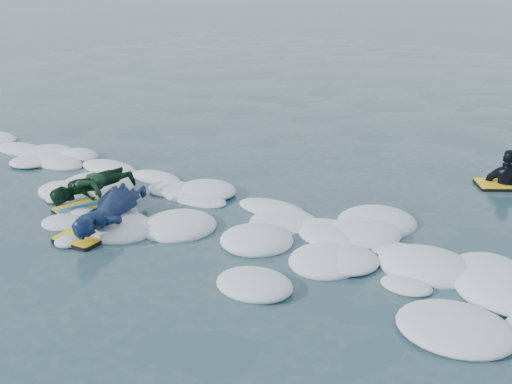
% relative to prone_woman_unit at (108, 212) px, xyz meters
% --- Properties ---
extents(ground, '(120.00, 120.00, 0.00)m').
position_rel_prone_woman_unit_xyz_m(ground, '(0.44, 0.25, -0.24)').
color(ground, '#1A343E').
rests_on(ground, ground).
extents(foam_band, '(12.00, 3.10, 0.30)m').
position_rel_prone_woman_unit_xyz_m(foam_band, '(0.44, 1.29, -0.24)').
color(foam_band, white).
rests_on(foam_band, ground).
extents(prone_woman_unit, '(1.26, 1.91, 0.47)m').
position_rel_prone_woman_unit_xyz_m(prone_woman_unit, '(0.00, 0.00, 0.00)').
color(prone_woman_unit, black).
rests_on(prone_woman_unit, ground).
extents(prone_child_unit, '(0.95, 1.45, 0.53)m').
position_rel_prone_woman_unit_xyz_m(prone_child_unit, '(-0.82, 0.45, 0.03)').
color(prone_child_unit, black).
rests_on(prone_child_unit, ground).
extents(waiting_rider_unit, '(1.14, 1.01, 1.50)m').
position_rel_prone_woman_unit_xyz_m(waiting_rider_unit, '(4.30, 5.01, -0.33)').
color(waiting_rider_unit, black).
rests_on(waiting_rider_unit, ground).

